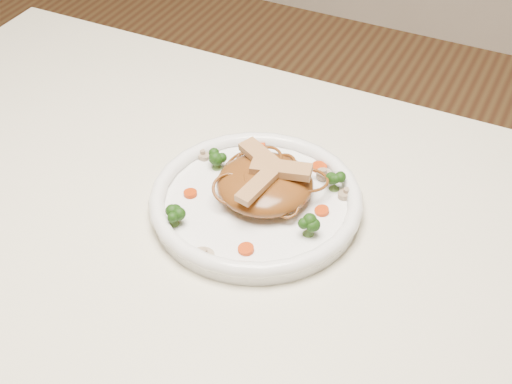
% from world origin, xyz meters
% --- Properties ---
extents(table, '(1.20, 0.80, 0.75)m').
position_xyz_m(table, '(0.00, 0.00, 0.65)').
color(table, beige).
rests_on(table, ground).
extents(plate, '(0.31, 0.31, 0.02)m').
position_xyz_m(plate, '(0.02, 0.08, 0.76)').
color(plate, white).
rests_on(plate, table).
extents(noodle_mound, '(0.14, 0.14, 0.04)m').
position_xyz_m(noodle_mound, '(0.02, 0.10, 0.78)').
color(noodle_mound, brown).
rests_on(noodle_mound, plate).
extents(chicken_a, '(0.08, 0.04, 0.01)m').
position_xyz_m(chicken_a, '(0.04, 0.10, 0.81)').
color(chicken_a, tan).
rests_on(chicken_a, noodle_mound).
extents(chicken_b, '(0.07, 0.05, 0.01)m').
position_xyz_m(chicken_b, '(0.01, 0.12, 0.81)').
color(chicken_b, tan).
rests_on(chicken_b, noodle_mound).
extents(chicken_c, '(0.03, 0.06, 0.01)m').
position_xyz_m(chicken_c, '(0.03, 0.06, 0.81)').
color(chicken_c, tan).
rests_on(chicken_c, noodle_mound).
extents(broccoli_0, '(0.03, 0.03, 0.03)m').
position_xyz_m(broccoli_0, '(0.10, 0.14, 0.78)').
color(broccoli_0, '#1A470E').
rests_on(broccoli_0, plate).
extents(broccoli_1, '(0.03, 0.03, 0.03)m').
position_xyz_m(broccoli_1, '(-0.06, 0.12, 0.78)').
color(broccoli_1, '#1A470E').
rests_on(broccoli_1, plate).
extents(broccoli_2, '(0.02, 0.02, 0.03)m').
position_xyz_m(broccoli_2, '(-0.05, -0.00, 0.78)').
color(broccoli_2, '#1A470E').
rests_on(broccoli_2, plate).
extents(broccoli_3, '(0.03, 0.03, 0.03)m').
position_xyz_m(broccoli_3, '(0.10, 0.05, 0.78)').
color(broccoli_3, '#1A470E').
rests_on(broccoli_3, plate).
extents(carrot_0, '(0.02, 0.02, 0.00)m').
position_xyz_m(carrot_0, '(0.06, 0.17, 0.77)').
color(carrot_0, '#BE2F06').
rests_on(carrot_0, plate).
extents(carrot_1, '(0.02, 0.02, 0.00)m').
position_xyz_m(carrot_1, '(-0.06, 0.05, 0.77)').
color(carrot_1, '#BE2F06').
rests_on(carrot_1, plate).
extents(carrot_2, '(0.02, 0.02, 0.00)m').
position_xyz_m(carrot_2, '(0.10, 0.10, 0.77)').
color(carrot_2, '#BE2F06').
rests_on(carrot_2, plate).
extents(carrot_3, '(0.03, 0.03, 0.00)m').
position_xyz_m(carrot_3, '(-0.03, 0.18, 0.77)').
color(carrot_3, '#BE2F06').
rests_on(carrot_3, plate).
extents(carrot_4, '(0.02, 0.02, 0.00)m').
position_xyz_m(carrot_4, '(0.05, -0.00, 0.77)').
color(carrot_4, '#BE2F06').
rests_on(carrot_4, plate).
extents(mushroom_0, '(0.03, 0.03, 0.01)m').
position_xyz_m(mushroom_0, '(0.01, -0.03, 0.77)').
color(mushroom_0, tan).
rests_on(mushroom_0, plate).
extents(mushroom_1, '(0.03, 0.03, 0.01)m').
position_xyz_m(mushroom_1, '(0.11, 0.14, 0.77)').
color(mushroom_1, tan).
rests_on(mushroom_1, plate).
extents(mushroom_2, '(0.03, 0.03, 0.01)m').
position_xyz_m(mushroom_2, '(-0.09, 0.13, 0.77)').
color(mushroom_2, tan).
rests_on(mushroom_2, plate).
extents(mushroom_3, '(0.03, 0.03, 0.01)m').
position_xyz_m(mushroom_3, '(0.07, 0.16, 0.77)').
color(mushroom_3, tan).
rests_on(mushroom_3, plate).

